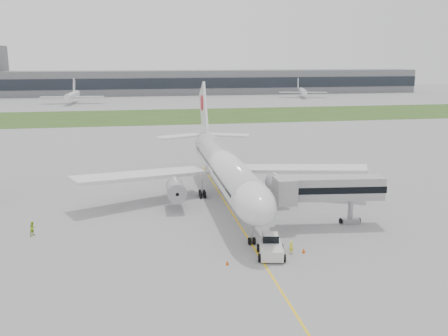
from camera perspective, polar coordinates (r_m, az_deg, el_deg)
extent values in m
plane|color=#969698|center=(76.58, 0.61, -4.66)|extent=(600.00, 600.00, 0.00)
cube|color=#2A481B|center=(193.62, -6.06, 5.91)|extent=(600.00, 50.00, 0.02)
cube|color=slate|center=(302.49, -7.66, 9.66)|extent=(320.00, 22.00, 14.00)
cube|color=#20242E|center=(291.52, -7.55, 9.54)|extent=(320.00, 0.60, 6.00)
cylinder|color=silver|center=(78.92, 0.07, 0.08)|extent=(5.00, 38.00, 5.00)
ellipsoid|color=silver|center=(60.45, 3.36, -3.93)|extent=(5.00, 11.00, 5.00)
cube|color=black|center=(59.26, 3.60, -3.37)|extent=(3.20, 1.54, 1.14)
cone|color=silver|center=(100.10, -2.17, 3.26)|extent=(5.00, 10.53, 6.16)
cube|color=silver|center=(79.95, -9.39, -0.81)|extent=(22.13, 13.52, 1.70)
cube|color=silver|center=(84.28, 8.56, -0.08)|extent=(22.13, 13.52, 1.70)
cylinder|color=gray|center=(76.15, -5.53, -2.47)|extent=(2.70, 5.20, 2.70)
cylinder|color=gray|center=(78.97, 6.12, -1.93)|extent=(2.70, 5.20, 2.70)
cube|color=silver|center=(100.85, -2.31, 6.25)|extent=(0.45, 10.90, 12.76)
cylinder|color=#B00A16|center=(101.63, -2.40, 7.44)|extent=(0.60, 3.20, 3.20)
cube|color=silver|center=(101.93, -5.15, 3.62)|extent=(9.54, 6.34, 0.35)
cube|color=silver|center=(103.26, 0.39, 3.79)|extent=(9.54, 6.34, 0.35)
cylinder|color=#9B9A9F|center=(62.19, 3.21, -7.37)|extent=(0.24, 0.24, 3.10)
cylinder|color=black|center=(82.56, -2.49, -2.97)|extent=(1.40, 1.10, 1.10)
cylinder|color=black|center=(83.61, 1.87, -2.77)|extent=(1.40, 1.10, 1.10)
cube|color=silver|center=(59.02, 5.40, -9.31)|extent=(3.40, 5.01, 1.23)
cube|color=silver|center=(59.78, 5.33, -7.96)|extent=(2.12, 1.96, 1.02)
cube|color=black|center=(59.76, 5.33, -7.92)|extent=(2.18, 2.02, 0.87)
cylinder|color=black|center=(60.48, 3.96, -9.09)|extent=(0.53, 0.97, 0.92)
cylinder|color=black|center=(60.68, 6.60, -9.07)|extent=(0.53, 0.97, 0.92)
cylinder|color=black|center=(57.65, 4.11, -10.22)|extent=(0.53, 0.97, 0.92)
cylinder|color=black|center=(57.86, 6.88, -10.19)|extent=(0.53, 0.97, 0.92)
cube|color=#9E9DA0|center=(69.55, 12.14, -2.23)|extent=(14.45, 4.54, 3.05)
cube|color=black|center=(69.55, 12.14, -2.23)|extent=(14.67, 4.66, 0.91)
cube|color=#9E9DA0|center=(67.06, 6.95, -2.60)|extent=(2.64, 3.45, 3.45)
cylinder|color=#9B9A9F|center=(71.83, 14.25, -4.65)|extent=(0.71, 0.71, 3.86)
cube|color=#9B9A9F|center=(72.30, 14.18, -5.84)|extent=(2.57, 1.67, 0.71)
cylinder|color=black|center=(71.91, 13.18, -5.88)|extent=(0.38, 0.74, 0.71)
cylinder|color=black|center=(72.72, 15.17, -5.79)|extent=(0.38, 0.74, 0.71)
cone|color=#DE4E0B|center=(56.80, 0.36, -10.74)|extent=(0.41, 0.41, 0.57)
cone|color=#DE4E0B|center=(60.70, 9.10, -9.30)|extent=(0.44, 0.44, 0.61)
imported|color=#F2F528|center=(60.18, 7.67, -8.96)|extent=(0.64, 0.49, 1.57)
imported|color=#95C420|center=(69.87, -21.00, -6.47)|extent=(1.12, 1.16, 1.88)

